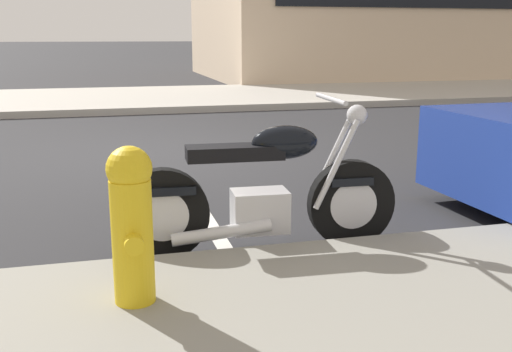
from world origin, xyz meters
TOP-DOWN VIEW (x-y plane):
  - ground_plane at (0.00, 0.00)m, footprint 260.00×260.00m
  - parking_stall_stripe at (0.00, -3.49)m, footprint 0.12×2.20m
  - parked_motorcycle at (0.25, -3.94)m, footprint 2.05×0.62m
  - fire_hydrant at (-0.71, -4.87)m, footprint 0.24×0.36m

SIDE VIEW (x-z plane):
  - ground_plane at x=0.00m, z-range 0.00..0.00m
  - parking_stall_stripe at x=0.00m, z-range 0.00..0.01m
  - parked_motorcycle at x=0.25m, z-range -0.13..1.00m
  - fire_hydrant at x=-0.71m, z-range 0.17..1.02m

